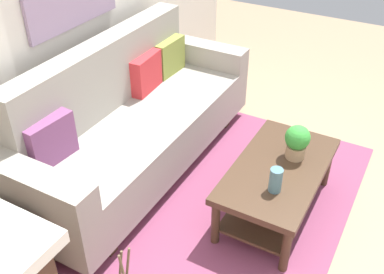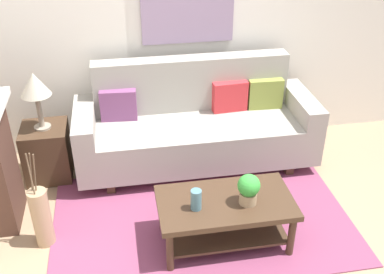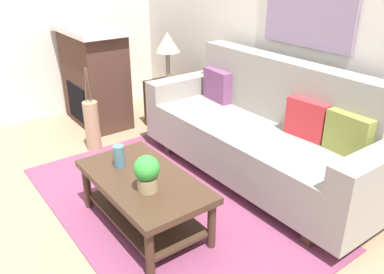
# 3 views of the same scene
# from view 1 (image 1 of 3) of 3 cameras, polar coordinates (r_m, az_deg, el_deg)

# --- Properties ---
(ground_plane) EXTENTS (9.18, 9.18, 0.00)m
(ground_plane) POSITION_cam_1_polar(r_m,az_deg,el_deg) (3.39, 12.77, -11.74)
(ground_plane) COLOR #9E7F60
(wall_back) EXTENTS (5.18, 0.10, 2.70)m
(wall_back) POSITION_cam_1_polar(r_m,az_deg,el_deg) (3.54, -17.00, 15.85)
(wall_back) COLOR silver
(wall_back) RESTS_ON ground_plane
(area_rug) EXTENTS (2.63, 1.62, 0.01)m
(area_rug) POSITION_cam_1_polar(r_m,az_deg,el_deg) (3.49, 4.92, -9.02)
(area_rug) COLOR #843D5B
(area_rug) RESTS_ON ground_plane
(couch) EXTENTS (2.41, 0.84, 1.08)m
(couch) POSITION_cam_1_polar(r_m,az_deg,el_deg) (3.68, -7.38, 1.85)
(couch) COLOR gray
(couch) RESTS_ON ground_plane
(throw_pillow_plum) EXTENTS (0.37, 0.15, 0.32)m
(throw_pillow_plum) POSITION_cam_1_polar(r_m,az_deg,el_deg) (3.15, -17.56, -0.39)
(throw_pillow_plum) COLOR #7A4270
(throw_pillow_plum) RESTS_ON couch
(throw_pillow_crimson) EXTENTS (0.37, 0.14, 0.32)m
(throw_pillow_crimson) POSITION_cam_1_polar(r_m,az_deg,el_deg) (3.89, -5.91, 8.09)
(throw_pillow_crimson) COLOR red
(throw_pillow_crimson) RESTS_ON couch
(throw_pillow_olive) EXTENTS (0.36, 0.13, 0.32)m
(throw_pillow_olive) POSITION_cam_1_polar(r_m,az_deg,el_deg) (4.17, -2.95, 10.17)
(throw_pillow_olive) COLOR olive
(throw_pillow_olive) RESTS_ON couch
(coffee_table) EXTENTS (1.10, 0.60, 0.43)m
(coffee_table) POSITION_cam_1_polar(r_m,az_deg,el_deg) (3.31, 10.79, -5.31)
(coffee_table) COLOR #422D1E
(coffee_table) RESTS_ON ground_plane
(tabletop_vase) EXTENTS (0.09, 0.09, 0.17)m
(tabletop_vase) POSITION_cam_1_polar(r_m,az_deg,el_deg) (2.98, 10.59, -5.41)
(tabletop_vase) COLOR slate
(tabletop_vase) RESTS_ON coffee_table
(potted_plant_tabletop) EXTENTS (0.18, 0.18, 0.26)m
(potted_plant_tabletop) POSITION_cam_1_polar(r_m,az_deg,el_deg) (3.27, 13.21, -0.50)
(potted_plant_tabletop) COLOR tan
(potted_plant_tabletop) RESTS_ON coffee_table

